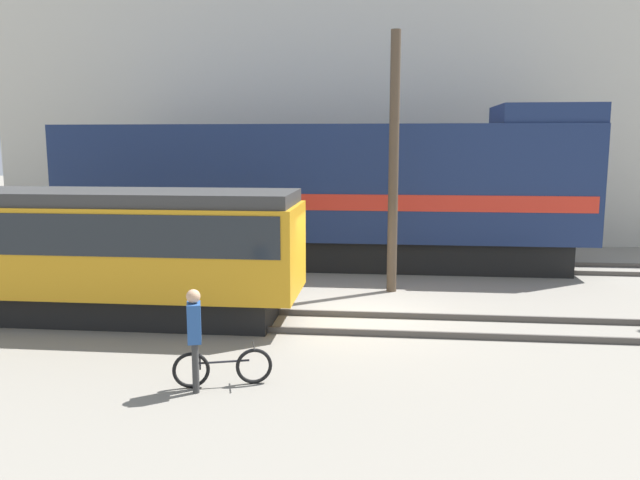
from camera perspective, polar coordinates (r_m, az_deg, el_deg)
name	(u,v)px	position (r m, az deg, el deg)	size (l,w,h in m)	color
ground_plane	(359,315)	(15.15, 3.57, -6.84)	(120.00, 120.00, 0.00)	gray
track_near	(357,323)	(14.24, 3.41, -7.58)	(60.00, 1.50, 0.14)	#47423D
track_far	(367,264)	(20.99, 4.30, -2.22)	(60.00, 1.51, 0.14)	#47423D
building_backdrop	(374,103)	(28.63, 4.95, 12.36)	(31.93, 6.00, 11.72)	beige
freight_locomotive	(324,193)	(20.76, 0.36, 4.35)	(17.27, 3.04, 5.27)	black
streetcar	(89,246)	(15.45, -20.36, -0.51)	(9.84, 2.54, 3.02)	black
bicycle	(223,368)	(10.93, -8.87, -11.47)	(1.63, 0.64, 0.69)	black
person	(194,330)	(10.56, -11.42, -8.03)	(0.31, 0.41, 1.74)	#333333
utility_pole_left	(394,164)	(17.13, 6.74, 6.89)	(0.27, 0.27, 7.05)	#4C3D2D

